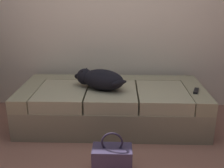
{
  "coord_description": "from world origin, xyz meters",
  "views": [
    {
      "loc": [
        0.08,
        -1.71,
        1.42
      ],
      "look_at": [
        0.0,
        1.01,
        0.49
      ],
      "focal_mm": 43.05,
      "sensor_mm": 36.0,
      "label": 1
    }
  ],
  "objects_px": {
    "dog_dark": "(100,79)",
    "couch": "(112,105)",
    "tv_remote": "(196,91)",
    "handbag": "(112,160)"
  },
  "relations": [
    {
      "from": "dog_dark",
      "to": "handbag",
      "type": "distance_m",
      "value": 0.96
    },
    {
      "from": "couch",
      "to": "handbag",
      "type": "xyz_separation_m",
      "value": [
        0.03,
        -0.91,
        -0.09
      ]
    },
    {
      "from": "couch",
      "to": "handbag",
      "type": "bearing_deg",
      "value": -88.25
    },
    {
      "from": "couch",
      "to": "dog_dark",
      "type": "relative_size",
      "value": 3.32
    },
    {
      "from": "couch",
      "to": "tv_remote",
      "type": "distance_m",
      "value": 0.92
    },
    {
      "from": "dog_dark",
      "to": "tv_remote",
      "type": "xyz_separation_m",
      "value": [
        1.01,
        -0.07,
        -0.1
      ]
    },
    {
      "from": "dog_dark",
      "to": "handbag",
      "type": "height_order",
      "value": "dog_dark"
    },
    {
      "from": "couch",
      "to": "dog_dark",
      "type": "xyz_separation_m",
      "value": [
        -0.13,
        -0.06,
        0.33
      ]
    },
    {
      "from": "tv_remote",
      "to": "couch",
      "type": "bearing_deg",
      "value": -167.68
    },
    {
      "from": "dog_dark",
      "to": "couch",
      "type": "bearing_deg",
      "value": 25.86
    }
  ]
}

